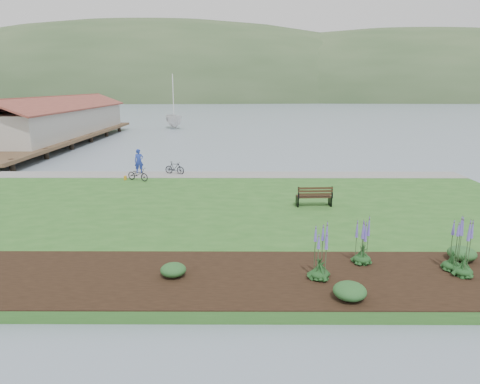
# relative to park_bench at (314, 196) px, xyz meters

# --- Properties ---
(ground) EXTENTS (600.00, 600.00, 0.00)m
(ground) POSITION_rel_park_bench_xyz_m (-5.26, 1.17, -0.96)
(ground) COLOR gray
(ground) RESTS_ON ground
(lawn) EXTENTS (34.00, 20.00, 0.40)m
(lawn) POSITION_rel_park_bench_xyz_m (-5.26, -0.83, -0.76)
(lawn) COLOR #295D20
(lawn) RESTS_ON ground
(shoreline_path) EXTENTS (34.00, 2.20, 0.03)m
(shoreline_path) POSITION_rel_park_bench_xyz_m (-5.26, 8.07, -0.54)
(shoreline_path) COLOR gray
(shoreline_path) RESTS_ON lawn
(garden_bed) EXTENTS (24.00, 4.40, 0.04)m
(garden_bed) POSITION_rel_park_bench_xyz_m (-2.26, -8.63, -0.54)
(garden_bed) COLOR black
(garden_bed) RESTS_ON lawn
(far_hillside) EXTENTS (580.00, 80.00, 38.00)m
(far_hillside) POSITION_rel_park_bench_xyz_m (14.74, 171.17, -0.96)
(far_hillside) COLOR #344E2C
(far_hillside) RESTS_ON ground
(pier_pavilion) EXTENTS (8.00, 36.00, 5.40)m
(pier_pavilion) POSITION_rel_park_bench_xyz_m (-25.26, 28.69, 1.68)
(pier_pavilion) COLOR #4C3826
(pier_pavilion) RESTS_ON ground
(park_bench) EXTENTS (1.85, 0.83, 1.12)m
(park_bench) POSITION_rel_park_bench_xyz_m (0.00, 0.00, 0.00)
(park_bench) COLOR black
(park_bench) RESTS_ON lawn
(person) EXTENTS (0.89, 0.77, 2.06)m
(person) POSITION_rel_park_bench_xyz_m (-11.20, 8.67, 0.47)
(person) COLOR #21379B
(person) RESTS_ON lawn
(bicycle_a) EXTENTS (1.26, 1.73, 0.86)m
(bicycle_a) POSITION_rel_park_bench_xyz_m (-10.72, 6.22, -0.13)
(bicycle_a) COLOR black
(bicycle_a) RESTS_ON lawn
(bicycle_b) EXTENTS (0.90, 1.55, 0.90)m
(bicycle_b) POSITION_rel_park_bench_xyz_m (-8.60, 8.37, -0.11)
(bicycle_b) COLOR black
(bicycle_b) RESTS_ON lawn
(sailboat) EXTENTS (12.79, 12.90, 26.45)m
(sailboat) POSITION_rel_park_bench_xyz_m (-14.45, 46.16, -0.96)
(sailboat) COLOR silver
(sailboat) RESTS_ON ground
(pannier) EXTENTS (0.19, 0.27, 0.27)m
(pannier) POSITION_rel_park_bench_xyz_m (-11.64, 6.43, -0.42)
(pannier) COLOR #C78517
(pannier) RESTS_ON lawn
(echium_0) EXTENTS (0.62, 0.62, 2.08)m
(echium_0) POSITION_rel_park_bench_xyz_m (-1.27, -8.76, 0.37)
(echium_0) COLOR #153A18
(echium_0) RESTS_ON garden_bed
(echium_1) EXTENTS (0.62, 0.62, 1.83)m
(echium_1) POSITION_rel_park_bench_xyz_m (0.47, -7.49, 0.25)
(echium_1) COLOR #153A18
(echium_1) RESTS_ON garden_bed
(echium_2) EXTENTS (0.62, 0.62, 2.12)m
(echium_2) POSITION_rel_park_bench_xyz_m (3.53, -8.52, 0.28)
(echium_2) COLOR #153A18
(echium_2) RESTS_ON garden_bed
(echium_3) EXTENTS (0.62, 0.62, 2.30)m
(echium_3) POSITION_rel_park_bench_xyz_m (3.38, -8.06, 0.37)
(echium_3) COLOR #153A18
(echium_3) RESTS_ON garden_bed
(shrub_0) EXTENTS (0.85, 0.85, 0.43)m
(shrub_0) POSITION_rel_park_bench_xyz_m (-6.06, -8.59, -0.30)
(shrub_0) COLOR #1E4C21
(shrub_0) RESTS_ON garden_bed
(shrub_1) EXTENTS (0.99, 0.99, 0.49)m
(shrub_1) POSITION_rel_park_bench_xyz_m (-0.62, -10.13, -0.27)
(shrub_1) COLOR #1E4C21
(shrub_1) RESTS_ON garden_bed
(shrub_2) EXTENTS (0.99, 0.99, 0.50)m
(shrub_2) POSITION_rel_park_bench_xyz_m (4.14, -7.21, -0.27)
(shrub_2) COLOR #1E4C21
(shrub_2) RESTS_ON garden_bed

